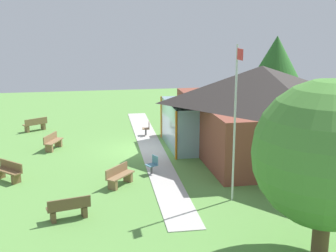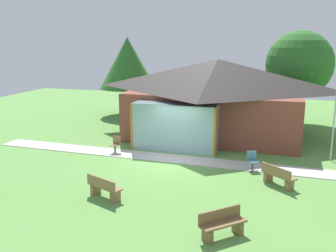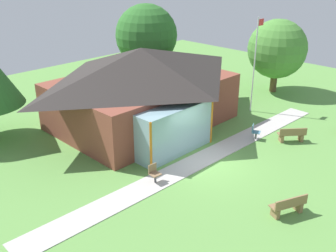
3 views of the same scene
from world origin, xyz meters
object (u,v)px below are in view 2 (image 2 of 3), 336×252
bench_front_center (104,188)px  bench_front_right (222,224)px  bench_mid_right (278,176)px  tree_behind_pavilion_left (128,63)px  pavilion (216,96)px  patio_chair_lawn_spare (252,161)px  tree_behind_pavilion_right (299,64)px  patio_chair_west (116,145)px

bench_front_center → bench_front_right: 4.91m
bench_front_center → bench_front_right: size_ratio=1.13×
bench_front_right → bench_mid_right: 4.95m
bench_front_center → tree_behind_pavilion_left: (-5.30, 15.10, 3.53)m
bench_mid_right → tree_behind_pavilion_left: tree_behind_pavilion_left is taller
pavilion → patio_chair_lawn_spare: 6.93m
bench_front_right → tree_behind_pavilion_right: 17.79m
pavilion → tree_behind_pavilion_right: size_ratio=1.72×
bench_mid_right → tree_behind_pavilion_right: 13.08m
patio_chair_lawn_spare → tree_behind_pavilion_left: size_ratio=0.15×
pavilion → bench_front_center: 11.19m
bench_mid_right → patio_chair_lawn_spare: bearing=166.2°
bench_front_right → bench_front_center: bearing=-63.4°
tree_behind_pavilion_left → bench_front_center: bearing=-70.7°
bench_mid_right → bench_front_center: bearing=-112.3°
bench_mid_right → patio_chair_west: (-8.14, 2.29, 0.01)m
bench_front_right → tree_behind_pavilion_left: size_ratio=0.23×
pavilion → tree_behind_pavilion_left: size_ratio=1.85×
pavilion → bench_front_right: size_ratio=7.88×
patio_chair_west → bench_mid_right: bearing=170.2°
bench_front_right → tree_behind_pavilion_left: 19.73m
bench_front_right → patio_chair_lawn_spare: (0.33, 6.32, 0.01)m
pavilion → tree_behind_pavilion_right: 7.05m
patio_chair_west → patio_chair_lawn_spare: 7.03m
bench_mid_right → patio_chair_lawn_spare: 1.97m
bench_front_center → patio_chair_west: patio_chair_west is taller
patio_chair_west → patio_chair_lawn_spare: (6.99, -0.69, 0.00)m
bench_front_center → pavilion: bearing=101.5°
tree_behind_pavilion_right → bench_front_right: bearing=-97.7°
patio_chair_west → tree_behind_pavilion_right: (9.00, 10.24, 3.63)m
patio_chair_west → patio_chair_lawn_spare: size_ratio=1.00×
pavilion → patio_chair_lawn_spare: pavilion is taller
pavilion → bench_mid_right: 8.82m
pavilion → bench_front_right: (2.45, -12.36, -1.97)m
bench_mid_right → tree_behind_pavilion_left: 16.90m
pavilion → bench_front_center: size_ratio=6.98×
bench_front_right → patio_chair_lawn_spare: 6.33m
bench_mid_right → patio_chair_lawn_spare: patio_chair_lawn_spare is taller
bench_front_center → tree_behind_pavilion_left: size_ratio=0.27×
bench_front_center → bench_front_right: same height
tree_behind_pavilion_left → patio_chair_lawn_spare: bearing=-45.2°
pavilion → patio_chair_west: 7.08m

